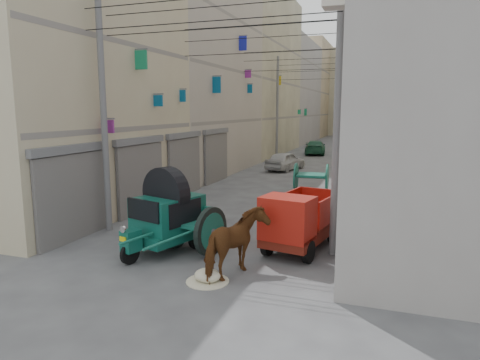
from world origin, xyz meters
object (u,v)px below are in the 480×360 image
at_px(horse, 236,244).
at_px(distant_car_green, 315,147).
at_px(auto_rickshaw, 166,214).
at_px(feed_sack, 208,275).
at_px(second_cart, 311,177).
at_px(distant_car_grey, 350,150).
at_px(distant_car_white, 285,161).
at_px(mini_truck, 297,224).
at_px(tonga_cart, 192,227).

xyz_separation_m(horse, distant_car_green, (-2.84, 28.70, -0.18)).
distance_m(auto_rickshaw, feed_sack, 2.69).
relative_size(second_cart, distant_car_grey, 0.51).
bearing_deg(distant_car_white, horse, 114.28).
bearing_deg(auto_rickshaw, feed_sack, -23.20).
relative_size(second_cart, feed_sack, 2.65).
bearing_deg(auto_rickshaw, mini_truck, 34.52).
bearing_deg(tonga_cart, distant_car_green, 105.07).
bearing_deg(feed_sack, distant_car_grey, 88.68).
distance_m(tonga_cart, feed_sack, 2.26).
xyz_separation_m(distant_car_white, distant_car_green, (0.20, 10.69, 0.00)).
xyz_separation_m(second_cart, distant_car_white, (-2.90, 6.95, -0.13)).
xyz_separation_m(second_cart, distant_car_green, (-2.70, 17.64, -0.12)).
bearing_deg(horse, tonga_cart, -21.58).
distance_m(mini_truck, second_cart, 8.98).
height_order(tonga_cart, feed_sack, tonga_cart).
xyz_separation_m(second_cart, horse, (0.15, -11.05, 0.06)).
bearing_deg(second_cart, horse, -92.94).
bearing_deg(horse, mini_truck, -100.94).
distance_m(auto_rickshaw, distant_car_grey, 27.18).
bearing_deg(distant_car_grey, mini_truck, -101.67).
xyz_separation_m(feed_sack, distant_car_green, (-2.35, 29.26, 0.45)).
height_order(auto_rickshaw, feed_sack, auto_rickshaw).
bearing_deg(distant_car_white, second_cart, 127.31).
height_order(tonga_cart, distant_car_grey, tonga_cart).
bearing_deg(distant_car_green, mini_truck, 90.92).
bearing_deg(distant_car_white, auto_rickshaw, 106.76).
relative_size(mini_truck, horse, 1.70).
bearing_deg(auto_rickshaw, distant_car_white, 109.17).
xyz_separation_m(mini_truck, distant_car_grey, (-0.84, 25.97, -0.28)).
distance_m(auto_rickshaw, second_cart, 10.24).
relative_size(auto_rickshaw, feed_sack, 4.29).
relative_size(horse, distant_car_white, 0.53).
distance_m(auto_rickshaw, mini_truck, 3.61).
distance_m(mini_truck, feed_sack, 3.17).
bearing_deg(horse, distant_car_green, -70.18).
xyz_separation_m(mini_truck, horse, (-1.01, -2.15, -0.02)).
height_order(second_cart, feed_sack, second_cart).
relative_size(distant_car_grey, distant_car_green, 0.77).
distance_m(mini_truck, distant_car_white, 16.36).
bearing_deg(mini_truck, distant_car_grey, 102.82).
bearing_deg(distant_car_white, distant_car_grey, -92.92).
distance_m(tonga_cart, second_cart, 9.93).
bearing_deg(distant_car_grey, distant_car_green, 155.68).
bearing_deg(feed_sack, second_cart, 88.28).
xyz_separation_m(auto_rickshaw, distant_car_green, (-0.41, 27.62, -0.45)).
distance_m(auto_rickshaw, tonga_cart, 0.80).
height_order(tonga_cart, mini_truck, mini_truck).
xyz_separation_m(tonga_cart, distant_car_white, (-1.31, 16.75, -0.09)).
relative_size(mini_truck, distant_car_grey, 0.99).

